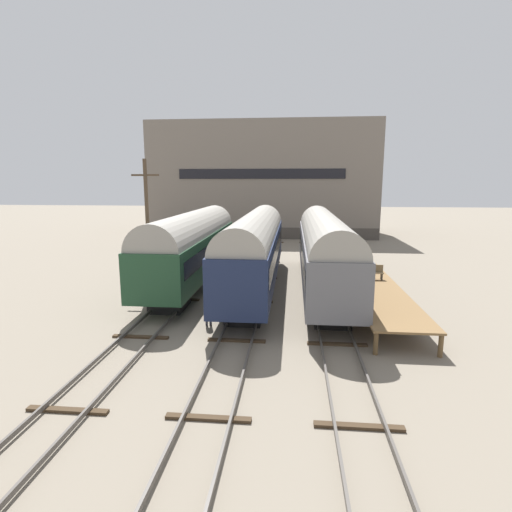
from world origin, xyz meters
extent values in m
plane|color=slate|center=(0.00, 0.00, 0.00)|extent=(200.00, 200.00, 0.00)
cube|color=#4C4742|center=(-5.15, 0.00, 0.18)|extent=(0.08, 60.00, 0.16)
cube|color=#4C4742|center=(-3.71, 0.00, 0.18)|extent=(0.08, 60.00, 0.16)
cube|color=#3D2D1E|center=(-4.43, -9.00, 0.05)|extent=(2.60, 0.24, 0.10)
cube|color=#3D2D1E|center=(-4.43, -3.00, 0.05)|extent=(2.60, 0.24, 0.10)
cube|color=#3D2D1E|center=(-4.43, 3.00, 0.05)|extent=(2.60, 0.24, 0.10)
cube|color=#3D2D1E|center=(-4.43, 9.00, 0.05)|extent=(2.60, 0.24, 0.10)
cube|color=#3D2D1E|center=(-4.43, 15.00, 0.05)|extent=(2.60, 0.24, 0.10)
cube|color=#3D2D1E|center=(-4.43, 21.00, 0.05)|extent=(2.60, 0.24, 0.10)
cube|color=#3D2D1E|center=(-4.43, 27.00, 0.05)|extent=(2.60, 0.24, 0.10)
cube|color=#4C4742|center=(-0.72, 0.00, 0.18)|extent=(0.08, 60.00, 0.16)
cube|color=#4C4742|center=(0.72, 0.00, 0.18)|extent=(0.08, 60.00, 0.16)
cube|color=#3D2D1E|center=(0.00, -9.00, 0.05)|extent=(2.60, 0.24, 0.10)
cube|color=#3D2D1E|center=(0.00, -3.00, 0.05)|extent=(2.60, 0.24, 0.10)
cube|color=#3D2D1E|center=(0.00, 3.00, 0.05)|extent=(2.60, 0.24, 0.10)
cube|color=#3D2D1E|center=(0.00, 9.00, 0.05)|extent=(2.60, 0.24, 0.10)
cube|color=#3D2D1E|center=(0.00, 15.00, 0.05)|extent=(2.60, 0.24, 0.10)
cube|color=#3D2D1E|center=(0.00, 21.00, 0.05)|extent=(2.60, 0.24, 0.10)
cube|color=#3D2D1E|center=(0.00, 27.00, 0.05)|extent=(2.60, 0.24, 0.10)
cube|color=#4C4742|center=(3.71, 0.00, 0.18)|extent=(0.08, 60.00, 0.16)
cube|color=#4C4742|center=(5.15, 0.00, 0.18)|extent=(0.08, 60.00, 0.16)
cube|color=#3D2D1E|center=(4.43, -9.00, 0.05)|extent=(2.60, 0.24, 0.10)
cube|color=#3D2D1E|center=(4.43, -3.00, 0.05)|extent=(2.60, 0.24, 0.10)
cube|color=#3D2D1E|center=(4.43, 3.00, 0.05)|extent=(2.60, 0.24, 0.10)
cube|color=#3D2D1E|center=(4.43, 9.00, 0.05)|extent=(2.60, 0.24, 0.10)
cube|color=#3D2D1E|center=(4.43, 15.00, 0.05)|extent=(2.60, 0.24, 0.10)
cube|color=#3D2D1E|center=(4.43, 21.00, 0.05)|extent=(2.60, 0.24, 0.10)
cube|color=#3D2D1E|center=(4.43, 27.00, 0.05)|extent=(2.60, 0.24, 0.10)
cube|color=black|center=(-4.43, 12.09, 0.50)|extent=(1.80, 2.40, 1.00)
cube|color=black|center=(-4.43, 1.39, 0.50)|extent=(1.80, 2.40, 1.00)
cube|color=#1E4228|center=(-4.43, 6.74, 2.31)|extent=(3.02, 16.47, 2.61)
cube|color=black|center=(-4.43, 6.74, 2.62)|extent=(3.06, 15.15, 0.94)
cylinder|color=gray|center=(-4.43, 6.74, 3.61)|extent=(2.87, 16.14, 2.87)
cube|color=black|center=(4.43, 12.00, 0.50)|extent=(1.80, 2.40, 1.00)
cube|color=black|center=(4.43, -0.04, 0.50)|extent=(1.80, 2.40, 1.00)
cube|color=slate|center=(4.43, 5.98, 2.35)|extent=(2.83, 18.51, 2.71)
cube|color=black|center=(4.43, 5.98, 2.68)|extent=(2.87, 17.03, 0.98)
cylinder|color=gray|center=(4.43, 5.98, 3.71)|extent=(2.69, 18.14, 2.69)
cube|color=black|center=(0.00, 11.88, 0.50)|extent=(1.80, 2.40, 1.00)
cube|color=black|center=(0.00, -0.08, 0.50)|extent=(1.80, 2.40, 1.00)
cube|color=#192342|center=(0.00, 5.90, 2.39)|extent=(2.80, 18.41, 2.77)
cube|color=black|center=(0.00, 5.90, 2.72)|extent=(2.84, 16.94, 1.00)
cylinder|color=gray|center=(0.00, 5.90, 3.77)|extent=(2.66, 18.04, 2.66)
cube|color=brown|center=(7.19, 3.30, 1.01)|extent=(2.87, 14.54, 0.10)
cylinder|color=brown|center=(5.90, -3.82, 0.48)|extent=(0.20, 0.20, 0.96)
cylinder|color=brown|center=(8.47, -3.82, 0.48)|extent=(0.20, 0.20, 0.96)
cylinder|color=brown|center=(5.90, 10.42, 0.48)|extent=(0.20, 0.20, 0.96)
cylinder|color=brown|center=(8.47, 10.42, 0.48)|extent=(0.20, 0.20, 0.96)
cylinder|color=brown|center=(5.90, 3.30, 0.48)|extent=(0.20, 0.20, 0.96)
cylinder|color=brown|center=(8.47, 3.30, 0.48)|extent=(0.20, 0.20, 0.96)
cube|color=brown|center=(7.33, 4.99, 1.49)|extent=(1.40, 0.40, 0.06)
cube|color=brown|center=(7.33, 5.16, 1.75)|extent=(1.40, 0.06, 0.45)
cube|color=black|center=(6.74, 4.99, 1.26)|extent=(0.06, 0.40, 0.40)
cube|color=black|center=(7.93, 4.99, 1.26)|extent=(0.06, 0.40, 0.40)
cylinder|color=#282833|center=(-1.78, -1.07, 0.41)|extent=(0.12, 0.12, 0.82)
cylinder|color=#282833|center=(-1.58, -1.07, 0.41)|extent=(0.12, 0.12, 0.82)
cylinder|color=#232328|center=(-1.68, -1.07, 1.16)|extent=(0.32, 0.32, 0.68)
sphere|color=tan|center=(-1.68, -1.07, 1.61)|extent=(0.22, 0.22, 0.22)
cylinder|color=#473828|center=(-7.01, 5.40, 4.24)|extent=(0.24, 0.24, 8.48)
cube|color=#473828|center=(-7.01, 5.40, 7.46)|extent=(1.80, 0.12, 0.12)
cube|color=#46403A|center=(-1.65, 36.77, 0.73)|extent=(29.25, 13.36, 1.46)
cube|color=slate|center=(-1.65, 36.77, 8.05)|extent=(29.25, 13.36, 13.17)
cube|color=black|center=(-1.65, 30.04, 8.05)|extent=(20.47, 0.10, 1.20)
camera|label=1|loc=(2.45, -19.68, 6.99)|focal=28.00mm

